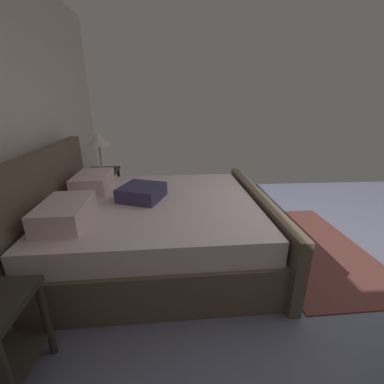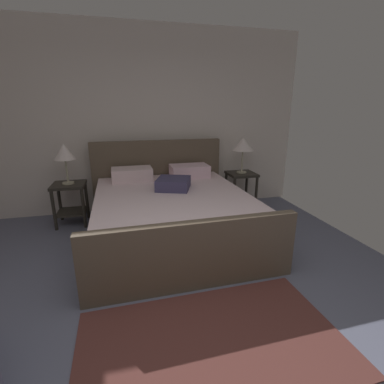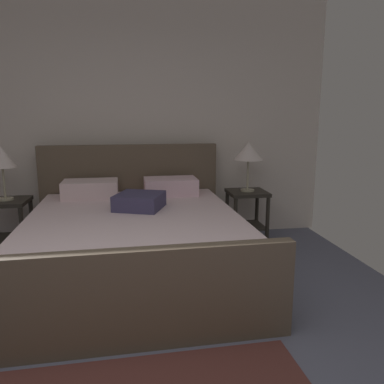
% 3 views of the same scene
% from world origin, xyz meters
% --- Properties ---
extents(ground_plane, '(5.04, 6.51, 0.02)m').
position_xyz_m(ground_plane, '(0.00, 0.00, -0.01)').
color(ground_plane, slate).
extents(bed, '(2.05, 2.27, 1.14)m').
position_xyz_m(bed, '(0.24, 2.05, 0.34)').
color(bed, brown).
rests_on(bed, ground).
extents(nightstand_right, '(0.44, 0.44, 0.60)m').
position_xyz_m(nightstand_right, '(1.55, 2.89, 0.40)').
color(nightstand_right, '#2D2922').
rests_on(nightstand_right, ground).
extents(table_lamp_right, '(0.34, 0.34, 0.56)m').
position_xyz_m(table_lamp_right, '(1.55, 2.89, 1.05)').
color(table_lamp_right, '#B7B293').
rests_on(table_lamp_right, nightstand_right).
extents(area_rug, '(1.92, 1.16, 0.01)m').
position_xyz_m(area_rug, '(0.24, 0.28, 0.01)').
color(area_rug, brown).
rests_on(area_rug, ground).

